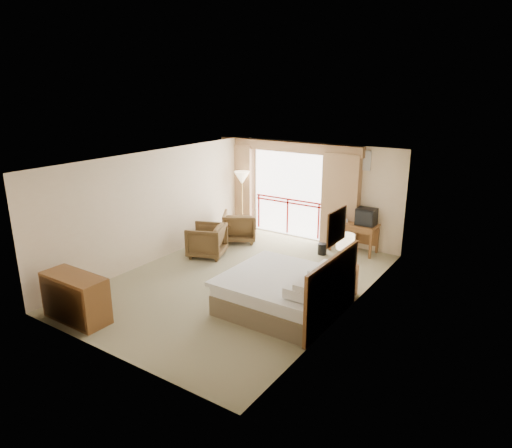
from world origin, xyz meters
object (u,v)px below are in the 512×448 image
Objects in this scene: wastebasket at (322,249)px; floor_lamp at (242,180)px; armchair_near at (207,256)px; armchair_far at (240,240)px; dresser at (75,298)px; side_table at (220,233)px; bed at (285,291)px; tv at (366,217)px; table_lamp at (345,242)px; nightstand at (342,281)px; desk at (355,229)px.

floor_lamp reaches higher than wastebasket.
armchair_far is at bearing 157.75° from armchair_near.
floor_lamp is 1.36× the size of dresser.
floor_lamp is at bearing 101.40° from side_table.
tv reaches higher than bed.
tv is at bearing 103.74° from armchair_near.
bed reaches higher than armchair_near.
dresser is at bearing -140.41° from bed.
dresser is (-3.66, -3.70, -0.71)m from table_lamp.
dresser is (-3.66, -3.65, 0.11)m from nightstand.
desk reaches higher than side_table.
armchair_far is at bearing -176.55° from tv.
armchair_near is 3.91m from dresser.
table_lamp reaches higher than tv.
armchair_far is at bearing -162.76° from desk.
bed is at bearing -45.28° from floor_lamp.
floor_lamp reaches higher than side_table.
dresser is (0.57, -6.07, -1.10)m from floor_lamp.
nightstand is at bearing -74.04° from desk.
bed is 3.32× the size of table_lamp.
armchair_far is 1.03× the size of armchair_near.
dresser reaches higher than wastebasket.
tv is at bearing 25.21° from side_table.
side_table is at bearing 90.63° from dresser.
dresser is at bearing -129.06° from tv.
side_table is at bearing -158.93° from wastebasket.
bed is at bearing 43.77° from armchair_near.
desk is at bearing 107.09° from armchair_near.
side_table reaches higher than wastebasket.
floor_lamp is at bearing 150.63° from table_lamp.
bed is 3.44m from armchair_near.
table_lamp is 1.13× the size of side_table.
side_table is (-0.15, 0.73, 0.39)m from armchair_near.
side_table is (-3.93, 0.92, -0.76)m from table_lamp.
desk is (-0.81, 2.59, -0.55)m from table_lamp.
bed is 1.79× the size of desk.
tv is 0.36× the size of dresser.
dresser is (0.11, -5.32, 0.44)m from armchair_far.
tv reaches higher than nightstand.
tv is 0.52× the size of armchair_far.
armchair_near is 0.50× the size of floor_lamp.
nightstand is 2.78m from desk.
bed is 1.59m from table_lamp.
wastebasket is at bearing 103.71° from armchair_near.
wastebasket is (-0.72, 3.12, -0.23)m from bed.
wastebasket is at bearing 125.99° from table_lamp.
table_lamp is (0.66, 1.22, 0.77)m from bed.
wastebasket is at bearing 155.10° from armchair_far.
desk is (-0.81, 2.64, 0.28)m from nightstand.
desk is at bearing 3.64° from floor_lamp.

